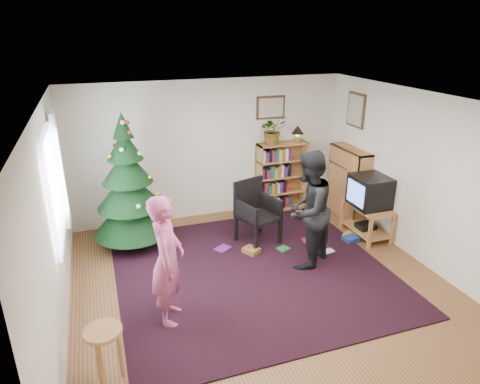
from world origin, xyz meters
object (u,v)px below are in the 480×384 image
object	(u,v)px
christmas_tree	(129,193)
table_lamp	(298,131)
person_standing	(167,260)
person_by_chair	(308,210)
picture_back	(271,107)
tv_stand	(367,218)
picture_right	(356,110)
armchair	(256,209)
potted_plant	(273,130)
stool	(104,341)
crt_tv	(370,191)
bookshelf_back	(281,175)
bookshelf_right	(348,182)

from	to	relation	value
christmas_tree	table_lamp	xyz separation A→B (m)	(3.18, 0.63, 0.60)
person_standing	person_by_chair	size ratio (longest dim) A/B	0.92
picture_back	tv_stand	size ratio (longest dim) A/B	0.63
picture_right	armchair	xyz separation A→B (m)	(-2.08, -0.52, -1.39)
picture_back	christmas_tree	size ratio (longest dim) A/B	0.25
christmas_tree	table_lamp	bearing A→B (deg)	11.14
christmas_tree	potted_plant	world-z (taller)	christmas_tree
tv_stand	armchair	bearing A→B (deg)	165.54
stool	potted_plant	world-z (taller)	potted_plant
table_lamp	crt_tv	bearing A→B (deg)	-70.22
christmas_tree	crt_tv	bearing A→B (deg)	-14.27
bookshelf_back	potted_plant	world-z (taller)	potted_plant
tv_stand	potted_plant	bearing A→B (deg)	124.12
potted_plant	picture_back	bearing A→B (deg)	89.23
tv_stand	potted_plant	size ratio (longest dim) A/B	1.64
christmas_tree	person_standing	world-z (taller)	christmas_tree
picture_back	bookshelf_right	world-z (taller)	picture_back
potted_plant	bookshelf_right	bearing A→B (deg)	-32.58
bookshelf_back	crt_tv	xyz separation A→B (m)	(0.87, -1.58, 0.14)
picture_back	bookshelf_right	size ratio (longest dim) A/B	0.42
picture_back	stool	size ratio (longest dim) A/B	0.89
bookshelf_right	armchair	world-z (taller)	bookshelf_right
stool	armchair	bearing A→B (deg)	43.50
picture_back	bookshelf_back	world-z (taller)	picture_back
picture_right	christmas_tree	world-z (taller)	picture_right
person_standing	potted_plant	xyz separation A→B (m)	(2.46, 2.70, 0.76)
person_by_chair	potted_plant	bearing A→B (deg)	-135.24
armchair	stool	bearing A→B (deg)	-155.02
picture_back	person_standing	world-z (taller)	picture_back
person_standing	potted_plant	size ratio (longest dim) A/B	3.04
bookshelf_back	armchair	distance (m)	1.47
person_standing	christmas_tree	bearing A→B (deg)	21.83
tv_stand	christmas_tree	bearing A→B (deg)	165.74
picture_right	tv_stand	bearing A→B (deg)	-104.42
picture_back	potted_plant	size ratio (longest dim) A/B	1.03
christmas_tree	picture_right	bearing A→B (deg)	0.53
christmas_tree	bookshelf_right	xyz separation A→B (m)	(3.88, -0.13, -0.24)
crt_tv	person_standing	bearing A→B (deg)	-162.38
picture_back	tv_stand	xyz separation A→B (m)	(1.07, -1.72, -1.63)
bookshelf_right	armchair	size ratio (longest dim) A/B	1.25
potted_plant	christmas_tree	bearing A→B (deg)	-166.85
armchair	stool	xyz separation A→B (m)	(-2.48, -2.35, -0.09)
picture_right	stool	distance (m)	5.58
picture_right	bookshelf_back	bearing A→B (deg)	152.36
crt_tv	person_by_chair	world-z (taller)	person_by_chair
christmas_tree	potted_plant	bearing A→B (deg)	13.15
bookshelf_right	crt_tv	bearing A→B (deg)	171.49
picture_right	picture_back	bearing A→B (deg)	151.31
bookshelf_back	crt_tv	world-z (taller)	bookshelf_back
potted_plant	table_lamp	bearing A→B (deg)	0.00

